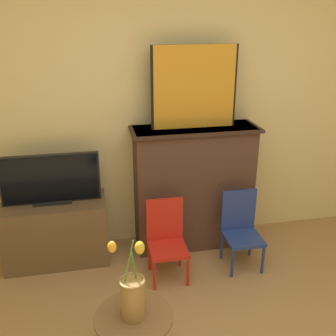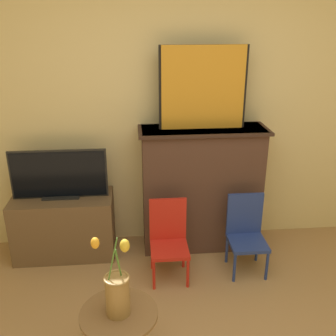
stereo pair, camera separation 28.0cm
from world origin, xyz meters
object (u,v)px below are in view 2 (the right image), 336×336
(chair_red, at_px, (169,237))
(chair_blue, at_px, (246,231))
(painting, at_px, (203,88))
(vase_tulips, at_px, (117,290))
(tv_monitor, at_px, (59,175))

(chair_red, relative_size, chair_blue, 1.00)
(painting, xyz_separation_m, chair_red, (-0.32, -0.44, -1.13))
(chair_red, bearing_deg, vase_tulips, -111.70)
(tv_monitor, height_order, chair_red, tv_monitor)
(painting, distance_m, chair_red, 1.26)
(chair_blue, xyz_separation_m, vase_tulips, (-1.04, -0.98, 0.26))
(chair_blue, relative_size, vase_tulips, 1.26)
(tv_monitor, xyz_separation_m, vase_tulips, (0.53, -1.34, -0.16))
(tv_monitor, xyz_separation_m, chair_blue, (1.56, -0.36, -0.42))
(painting, bearing_deg, chair_red, -126.42)
(vase_tulips, bearing_deg, chair_red, 68.30)
(painting, relative_size, chair_blue, 1.10)
(painting, height_order, tv_monitor, painting)
(chair_blue, bearing_deg, tv_monitor, 167.20)
(painting, bearing_deg, chair_blue, -50.37)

